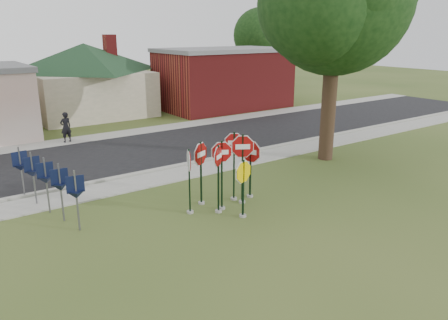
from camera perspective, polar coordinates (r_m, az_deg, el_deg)
ground at (r=14.87m, az=3.62°, el=-7.68°), size 120.00×120.00×0.00m
sidewalk_near at (r=19.14m, az=-6.78°, el=-2.03°), size 60.00×1.60×0.06m
road at (r=23.04m, az=-12.20°, el=0.90°), size 60.00×7.00×0.04m
sidewalk_far at (r=26.93m, az=-15.89°, el=2.92°), size 60.00×1.60×0.06m
curb at (r=19.97m, az=-8.17°, el=-1.16°), size 60.00×0.20×0.14m
stop_sign_center at (r=15.06m, az=-0.30°, el=-0.77°), size 0.94×0.40×2.61m
stop_sign_yellow at (r=14.54m, az=2.53°, el=-2.88°), size 1.02×0.25×2.13m
stop_sign_left at (r=14.82m, az=-0.74°, el=-1.36°), size 0.82×0.57×2.52m
stop_sign_right at (r=15.61m, az=2.43°, el=0.23°), size 0.98×0.59×2.71m
stop_sign_back_right at (r=15.92m, az=1.32°, el=0.37°), size 0.81×0.57×2.70m
stop_sign_back_left at (r=15.57m, az=-3.04°, el=-0.51°), size 1.03×0.53×2.47m
stop_sign_far_right at (r=16.25m, az=3.49°, el=-0.04°), size 0.37×1.10×2.37m
stop_sign_far_left at (r=14.82m, az=-4.57°, el=-1.76°), size 0.40×0.91×2.40m
route_sign_row at (r=16.08m, az=-22.23°, el=-2.36°), size 1.43×4.63×2.00m
building_house at (r=34.26m, az=-17.69°, el=11.73°), size 11.60×11.60×6.20m
building_brick at (r=35.75m, az=-0.03°, el=10.66°), size 10.20×6.20×4.75m
bg_tree_right at (r=47.62m, az=4.73°, el=15.92°), size 5.60×5.60×8.40m
pedestrian at (r=25.97m, az=-19.96°, el=4.06°), size 0.68×0.51×1.70m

